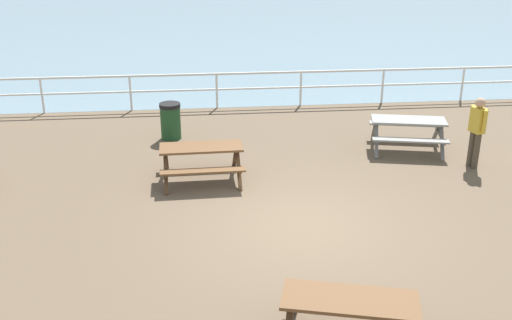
{
  "coord_description": "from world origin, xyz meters",
  "views": [
    {
      "loc": [
        -1.92,
        -10.14,
        5.46
      ],
      "look_at": [
        -0.74,
        1.42,
        0.8
      ],
      "focal_mm": 43.05,
      "sensor_mm": 36.0,
      "label": 1
    }
  ],
  "objects_px": {
    "picnic_table_near_left": "(349,311)",
    "picnic_table_far_left": "(408,127)",
    "visitor": "(477,128)",
    "litter_bin": "(171,121)",
    "picnic_table_mid_centre": "(201,154)"
  },
  "relations": [
    {
      "from": "picnic_table_near_left",
      "to": "picnic_table_far_left",
      "type": "relative_size",
      "value": 1.02
    },
    {
      "from": "visitor",
      "to": "litter_bin",
      "type": "height_order",
      "value": "visitor"
    },
    {
      "from": "picnic_table_far_left",
      "to": "litter_bin",
      "type": "xyz_separation_m",
      "value": [
        -5.87,
        1.38,
        -0.1
      ]
    },
    {
      "from": "picnic_table_near_left",
      "to": "visitor",
      "type": "bearing_deg",
      "value": 68.52
    },
    {
      "from": "picnic_table_far_left",
      "to": "visitor",
      "type": "distance_m",
      "value": 1.76
    },
    {
      "from": "picnic_table_far_left",
      "to": "picnic_table_near_left",
      "type": "bearing_deg",
      "value": -101.84
    },
    {
      "from": "litter_bin",
      "to": "visitor",
      "type": "bearing_deg",
      "value": -20.86
    },
    {
      "from": "picnic_table_near_left",
      "to": "picnic_table_mid_centre",
      "type": "relative_size",
      "value": 1.16
    },
    {
      "from": "picnic_table_far_left",
      "to": "visitor",
      "type": "bearing_deg",
      "value": -36.3
    },
    {
      "from": "picnic_table_mid_centre",
      "to": "litter_bin",
      "type": "height_order",
      "value": "litter_bin"
    },
    {
      "from": "picnic_table_mid_centre",
      "to": "picnic_table_far_left",
      "type": "relative_size",
      "value": 0.88
    },
    {
      "from": "picnic_table_mid_centre",
      "to": "visitor",
      "type": "xyz_separation_m",
      "value": [
        6.26,
        0.08,
        0.36
      ]
    },
    {
      "from": "picnic_table_mid_centre",
      "to": "picnic_table_far_left",
      "type": "distance_m",
      "value": 5.3
    },
    {
      "from": "picnic_table_mid_centre",
      "to": "litter_bin",
      "type": "xyz_separation_m",
      "value": [
        -0.75,
        2.75,
        -0.1
      ]
    },
    {
      "from": "picnic_table_near_left",
      "to": "litter_bin",
      "type": "relative_size",
      "value": 2.24
    }
  ]
}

